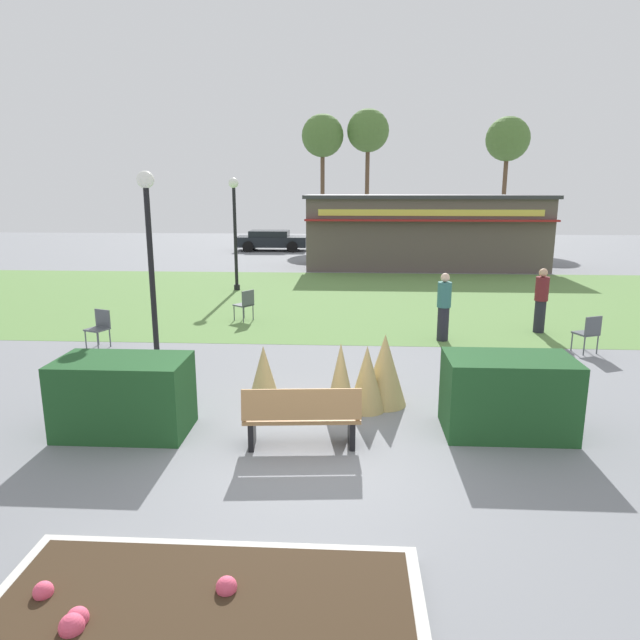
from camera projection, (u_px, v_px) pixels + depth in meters
ground_plane at (311, 460)px, 7.99m from camera, size 80.00×80.00×0.00m
lawn_patch at (336, 298)px, 19.62m from camera, size 36.00×12.00×0.01m
flower_bed at (199, 617)px, 4.94m from camera, size 3.89×2.05×0.30m
park_bench at (302, 417)px, 8.26m from camera, size 1.74×0.66×0.95m
hedge_left at (124, 396)px, 8.78m from camera, size 1.97×1.10×1.18m
hedge_right at (508, 395)px, 8.76m from camera, size 1.92×1.10×1.21m
ornamental_grass_behind_left at (341, 380)px, 9.36m from camera, size 0.54×0.54×1.27m
ornamental_grass_behind_right at (385, 370)px, 9.90m from camera, size 0.78×0.78×1.27m
ornamental_grass_behind_center at (264, 373)px, 10.16m from camera, size 0.56×0.56×1.00m
ornamental_grass_behind_far at (367, 378)px, 9.66m from camera, size 0.63×0.63×1.14m
lamppost_mid at (150, 244)px, 12.05m from camera, size 0.36×0.36×4.05m
lamppost_far at (235, 220)px, 20.66m from camera, size 0.36×0.36×4.05m
trash_bin at (481, 412)px, 8.56m from camera, size 0.52×0.52×0.88m
food_kiosk at (424, 231)px, 26.79m from camera, size 11.18×4.02×3.38m
cafe_chair_west at (100, 325)px, 13.54m from camera, size 0.57×0.57×0.89m
cafe_chair_east at (245, 303)px, 16.20m from camera, size 0.62×0.62×0.89m
cafe_chair_center at (589, 331)px, 13.00m from camera, size 0.57×0.57×0.89m
person_strolling at (541, 300)px, 14.84m from camera, size 0.34×0.34×1.69m
person_standing at (444, 307)px, 14.03m from camera, size 0.34×0.34×1.69m
parked_car_west_slot at (271, 240)px, 34.39m from camera, size 4.21×2.08×1.20m
tree_left_bg at (323, 137)px, 38.12m from camera, size 2.80×2.80×8.49m
tree_right_bg at (508, 140)px, 36.77m from camera, size 2.80×2.80×8.17m
tree_center_bg at (368, 132)px, 38.03m from camera, size 2.80×2.80×8.81m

